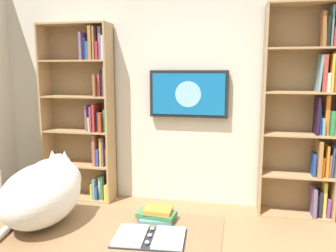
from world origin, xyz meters
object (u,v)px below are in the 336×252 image
Objects in this scene: desk_book_stack at (157,215)px; open_binder at (150,237)px; bookshelf_right at (86,113)px; bookshelf_left at (309,113)px; wall_mounted_tv at (189,94)px; cat at (45,190)px.

open_binder is at bearing 93.77° from desk_book_stack.
bookshelf_left is at bearing 179.99° from bookshelf_right.
bookshelf_left is at bearing -117.97° from desk_book_stack.
open_binder is at bearing 64.44° from bookshelf_left.
wall_mounted_tv is 2.22m from desk_book_stack.
desk_book_stack is at bearing -167.46° from cat.
bookshelf_left reaches higher than open_binder.
bookshelf_right is 1.23m from wall_mounted_tv.
bookshelf_left is 1.07× the size of bookshelf_right.
bookshelf_right is at bearing -58.85° from open_binder.
open_binder is 0.20m from desk_book_stack.
bookshelf_left is at bearing -127.02° from cat.
wall_mounted_tv is at bearing -85.73° from open_binder.
wall_mounted_tv is 2.34m from cat.
cat is 3.14× the size of desk_book_stack.
wall_mounted_tv is 1.36× the size of cat.
cat reaches higher than open_binder.
bookshelf_left is 6.33× the size of open_binder.
bookshelf_right reaches higher than open_binder.
cat is (1.66, 2.20, -0.17)m from bookshelf_left.
bookshelf_left is 1.28m from wall_mounted_tv.
wall_mounted_tv is 4.27× the size of desk_book_stack.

